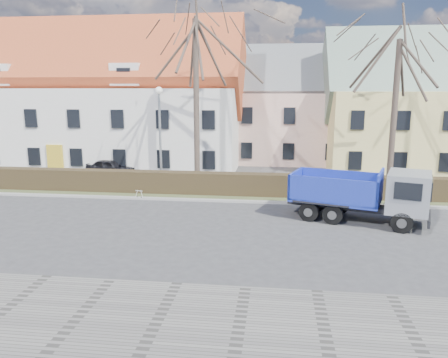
# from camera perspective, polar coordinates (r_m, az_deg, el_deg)

# --- Properties ---
(ground) EXTENTS (120.00, 120.00, 0.00)m
(ground) POSITION_cam_1_polar(r_m,az_deg,el_deg) (20.09, -2.26, -6.31)
(ground) COLOR #373739
(sidewalk_near) EXTENTS (80.00, 5.00, 0.08)m
(sidewalk_near) POSITION_cam_1_polar(r_m,az_deg,el_deg) (12.45, -8.86, -18.26)
(sidewalk_near) COLOR slate
(sidewalk_near) RESTS_ON ground
(curb_far) EXTENTS (80.00, 0.30, 0.12)m
(curb_far) POSITION_cam_1_polar(r_m,az_deg,el_deg) (24.44, -0.53, -2.85)
(curb_far) COLOR gray
(curb_far) RESTS_ON ground
(grass_strip) EXTENTS (80.00, 3.00, 0.10)m
(grass_strip) POSITION_cam_1_polar(r_m,az_deg,el_deg) (25.98, -0.07, -1.98)
(grass_strip) COLOR #3E4929
(grass_strip) RESTS_ON ground
(hedge) EXTENTS (60.00, 0.90, 1.30)m
(hedge) POSITION_cam_1_polar(r_m,az_deg,el_deg) (25.65, -0.13, -0.78)
(hedge) COLOR black
(hedge) RESTS_ON ground
(building_white) EXTENTS (26.80, 10.80, 9.50)m
(building_white) POSITION_cam_1_polar(r_m,az_deg,el_deg) (38.41, -18.03, 9.02)
(building_white) COLOR silver
(building_white) RESTS_ON ground
(building_pink) EXTENTS (10.80, 8.80, 8.00)m
(building_pink) POSITION_cam_1_polar(r_m,az_deg,el_deg) (38.91, 8.39, 8.39)
(building_pink) COLOR #D8A999
(building_pink) RESTS_ON ground
(building_yellow) EXTENTS (18.80, 10.80, 8.50)m
(building_yellow) POSITION_cam_1_polar(r_m,az_deg,el_deg) (38.14, 27.00, 7.55)
(building_yellow) COLOR #DECE7A
(building_yellow) RESTS_ON ground
(tree_1) EXTENTS (9.20, 9.20, 12.65)m
(tree_1) POSITION_cam_1_polar(r_m,az_deg,el_deg) (27.81, -3.66, 11.96)
(tree_1) COLOR #43372E
(tree_1) RESTS_ON ground
(tree_2) EXTENTS (8.00, 8.00, 11.00)m
(tree_2) POSITION_cam_1_polar(r_m,az_deg,el_deg) (28.20, 21.45, 9.50)
(tree_2) COLOR #43372E
(tree_2) RESTS_ON ground
(dump_truck) EXTENTS (6.99, 4.32, 2.62)m
(dump_truck) POSITION_cam_1_polar(r_m,az_deg,el_deg) (21.63, 16.57, -1.87)
(dump_truck) COLOR #16289A
(dump_truck) RESTS_ON ground
(streetlight) EXTENTS (0.50, 0.50, 6.39)m
(streetlight) POSITION_cam_1_polar(r_m,az_deg,el_deg) (26.96, -8.33, 5.20)
(streetlight) COLOR gray
(streetlight) RESTS_ON ground
(cart_frame) EXTENTS (0.71, 0.51, 0.59)m
(cart_frame) POSITION_cam_1_polar(r_m,az_deg,el_deg) (25.45, -11.38, -1.94)
(cart_frame) COLOR silver
(cart_frame) RESTS_ON ground
(parked_car_a) EXTENTS (3.80, 2.07, 1.23)m
(parked_car_a) POSITION_cam_1_polar(r_m,az_deg,el_deg) (32.47, -14.58, 1.45)
(parked_car_a) COLOR black
(parked_car_a) RESTS_ON ground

